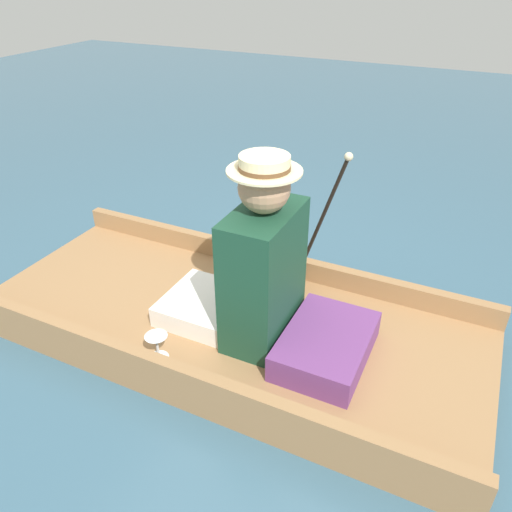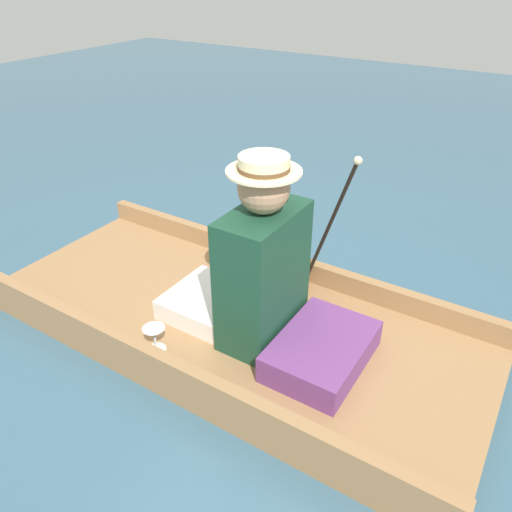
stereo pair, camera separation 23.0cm
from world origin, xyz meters
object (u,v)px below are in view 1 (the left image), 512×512
teddy_bear (284,253)px  walking_cane (325,212)px  seated_person (253,269)px  wine_glass (157,342)px

teddy_bear → walking_cane: walking_cane is taller
seated_person → walking_cane: size_ratio=1.13×
seated_person → teddy_bear: bearing=6.3°
seated_person → walking_cane: bearing=-16.3°
seated_person → teddy_bear: seated_person is taller
wine_glass → walking_cane: 1.07m
wine_glass → seated_person: bearing=-38.9°
seated_person → teddy_bear: (0.43, 0.02, -0.14)m
seated_person → wine_glass: 0.56m
seated_person → walking_cane: (0.49, -0.18, 0.12)m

